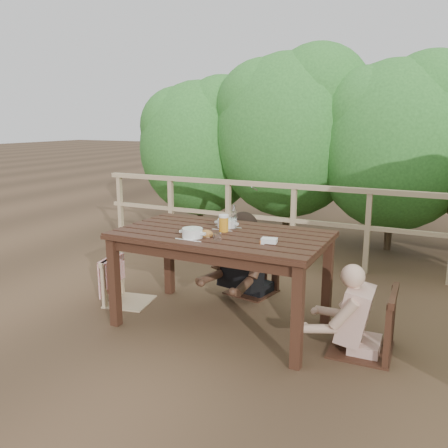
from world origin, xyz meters
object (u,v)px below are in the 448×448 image
at_px(chair_right, 365,291).
at_px(bottle, 234,218).
at_px(chair_far, 252,251).
at_px(tumbler, 217,238).
at_px(soup_far, 227,224).
at_px(beer_glass, 224,224).
at_px(soup_near, 192,234).
at_px(woman, 253,230).
at_px(bread_roll, 206,234).
at_px(diner_right, 369,282).
at_px(butter_tub, 269,242).
at_px(chair_left, 128,261).
at_px(table, 221,280).

height_order(chair_right, bottle, bottle).
relative_size(chair_far, tumbler, 11.55).
height_order(soup_far, beer_glass, beer_glass).
bearing_deg(soup_near, woman, 86.53).
height_order(bread_roll, beer_glass, beer_glass).
distance_m(chair_far, bread_roll, 1.09).
xyz_separation_m(diner_right, butter_tub, (-0.74, -0.20, 0.28)).
relative_size(chair_right, diner_right, 0.86).
bearing_deg(soup_far, chair_right, -6.12).
xyz_separation_m(tumbler, butter_tub, (0.39, 0.12, -0.01)).
bearing_deg(chair_far, soup_far, -76.91).
xyz_separation_m(chair_far, diner_right, (1.29, -0.78, 0.12)).
bearing_deg(chair_left, beer_glass, -101.88).
relative_size(soup_near, soup_far, 1.03).
bearing_deg(table, soup_near, -114.87).
distance_m(chair_right, soup_near, 1.42).
height_order(chair_left, woman, woman).
distance_m(woman, butter_tub, 1.15).
xyz_separation_m(table, bottle, (0.05, 0.15, 0.53)).
relative_size(woman, butter_tub, 10.92).
relative_size(table, soup_near, 6.33).
distance_m(chair_far, soup_near, 1.17).
bearing_deg(woman, bread_roll, 101.89).
height_order(soup_far, butter_tub, soup_far).
height_order(chair_left, bread_roll, bread_roll).
xyz_separation_m(beer_glass, bottle, (0.04, 0.13, 0.03)).
bearing_deg(table, chair_far, 94.09).
xyz_separation_m(bread_roll, tumbler, (0.15, -0.09, 0.00)).
distance_m(chair_left, soup_near, 1.06).
xyz_separation_m(chair_left, chair_right, (2.24, 0.01, 0.07)).
distance_m(table, chair_left, 1.04).
height_order(chair_left, tumbler, tumbler).
height_order(chair_left, soup_far, soup_far).
bearing_deg(bottle, butter_tub, -34.41).
relative_size(table, butter_tub, 14.45).
bearing_deg(butter_tub, table, 152.33).
distance_m(soup_near, beer_glass, 0.33).
distance_m(bread_roll, butter_tub, 0.54).
bearing_deg(butter_tub, woman, 108.77).
relative_size(diner_right, butter_tub, 9.27).
height_order(chair_far, soup_near, soup_near).
distance_m(chair_right, butter_tub, 0.82).
xyz_separation_m(chair_far, soup_far, (0.02, -0.64, 0.42)).
relative_size(soup_far, bread_roll, 2.30).
relative_size(beer_glass, tumbler, 2.08).
bearing_deg(diner_right, soup_far, 82.04).
bearing_deg(bread_roll, table, 76.05).
bearing_deg(beer_glass, soup_far, 107.19).
relative_size(table, soup_far, 6.52).
xyz_separation_m(bread_roll, bottle, (0.09, 0.34, 0.08)).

